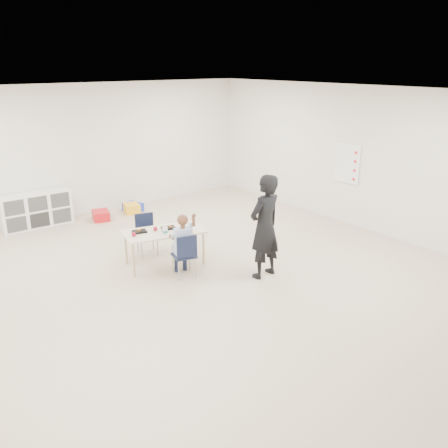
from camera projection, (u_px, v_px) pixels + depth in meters
room at (206, 195)px, 6.81m from camera, size 9.00×9.02×2.80m
table at (165, 247)px, 7.84m from camera, size 1.41×0.94×0.59m
chair_near at (184, 254)px, 7.41m from camera, size 0.41×0.40×0.71m
chair_far at (147, 235)px, 8.23m from camera, size 0.41×0.40×0.71m
child at (184, 242)px, 7.34m from camera, size 0.58×0.58×1.12m
lunch_tray_near at (168, 228)px, 7.83m from camera, size 0.25×0.21×0.03m
lunch_tray_far at (139, 232)px, 7.67m from camera, size 0.25×0.21×0.03m
milk_carton at (165, 230)px, 7.63m from camera, size 0.08×0.08×0.10m
bread_roll at (182, 228)px, 7.77m from camera, size 0.09×0.09×0.07m
apple_near at (155, 229)px, 7.73m from camera, size 0.07×0.07×0.07m
apple_far at (134, 234)px, 7.48m from camera, size 0.07×0.07×0.07m
cubby_shelf at (36, 210)px, 9.65m from camera, size 1.40×0.40×0.70m
rules_poster at (347, 163)px, 9.62m from camera, size 0.02×0.60×0.80m
adult at (265, 227)px, 7.25m from camera, size 0.64×0.46×1.64m
bin_red at (101, 215)px, 10.10m from camera, size 0.42×0.48×0.20m
bin_yellow at (132, 208)px, 10.60m from camera, size 0.40×0.47×0.20m
bin_blue at (133, 207)px, 10.69m from camera, size 0.40×0.46×0.19m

